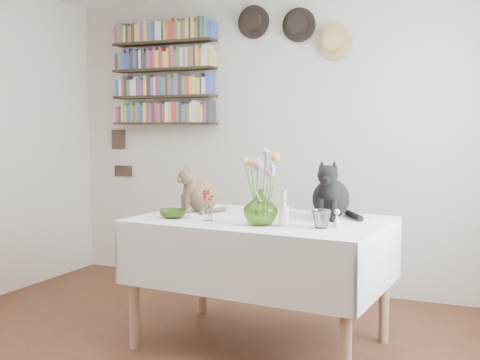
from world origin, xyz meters
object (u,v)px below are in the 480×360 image
at_px(tabby_cat, 202,187).
at_px(black_cat, 331,188).
at_px(bookshelf_unit, 164,74).
at_px(flower_vase, 261,207).
at_px(dining_table, 261,250).

relative_size(tabby_cat, black_cat, 0.86).
distance_m(tabby_cat, black_cat, 0.87).
bearing_deg(tabby_cat, bookshelf_unit, 168.53).
bearing_deg(flower_vase, dining_table, 110.75).
bearing_deg(flower_vase, tabby_cat, 147.30).
bearing_deg(black_cat, bookshelf_unit, 142.84).
height_order(tabby_cat, black_cat, black_cat).
bearing_deg(tabby_cat, dining_table, 22.19).
relative_size(dining_table, flower_vase, 7.55).
relative_size(dining_table, black_cat, 4.21).
distance_m(flower_vase, bookshelf_unit, 2.36).
height_order(tabby_cat, flower_vase, tabby_cat).
bearing_deg(bookshelf_unit, tabby_cat, -49.84).
xyz_separation_m(black_cat, flower_vase, (-0.30, -0.41, -0.08)).
relative_size(dining_table, tabby_cat, 4.89).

